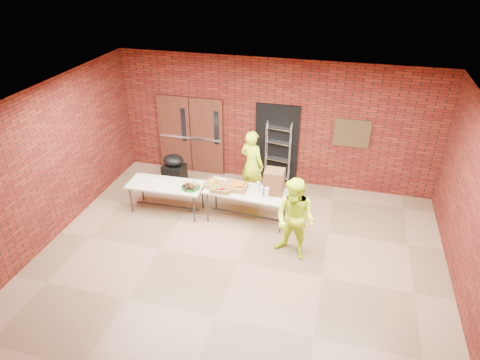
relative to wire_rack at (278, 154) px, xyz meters
The scene contains 19 objects.
room 3.41m from the wire_rack, 92.83° to the right, with size 8.08×7.08×3.28m.
double_doors 2.37m from the wire_rack, behind, with size 1.78×0.12×2.10m.
dark_doorway 0.26m from the wire_rack, 114.59° to the left, with size 1.10×0.06×2.10m, color black.
bronze_plaque 1.88m from the wire_rack, ahead, with size 0.85×0.04×0.70m, color #422C1A.
wire_rack is the anchor object (origin of this frame).
table_left 2.95m from the wire_rack, 139.54° to the right, with size 1.76×0.78×0.71m.
table_right 1.85m from the wire_rack, 101.32° to the right, with size 1.90×0.90×0.76m.
basket_bananas 2.13m from the wire_rack, 121.53° to the right, with size 0.40×0.31×0.12m.
basket_oranges 1.91m from the wire_rack, 108.81° to the right, with size 0.49×0.38×0.15m.
basket_apples 2.15m from the wire_rack, 114.45° to the right, with size 0.44×0.34×0.14m.
muffin_tray 2.53m from the wire_rack, 130.04° to the right, with size 0.43×0.43×0.11m.
napkin_box 3.16m from the wire_rack, 142.62° to the right, with size 0.16×0.11×0.05m, color white.
coffee_dispenser 1.76m from the wire_rack, 82.51° to the right, with size 0.41×0.37×0.55m, color brown.
cup_stack_front 1.95m from the wire_rack, 90.08° to the right, with size 0.07×0.07×0.22m, color white.
cup_stack_mid 2.03m from the wire_rack, 86.51° to the right, with size 0.09×0.09×0.27m, color white.
cup_stack_back 1.77m from the wire_rack, 93.51° to the right, with size 0.08×0.08×0.23m, color white.
covered_grill 2.65m from the wire_rack, 159.51° to the right, with size 0.56×0.49×0.95m.
volunteer_woman 0.90m from the wire_rack, 123.18° to the right, with size 0.63×0.41×1.73m, color #D5FD1C.
volunteer_man 2.91m from the wire_rack, 73.24° to the right, with size 0.84×0.65×1.72m, color #D5FD1C.
Camera 1 is at (1.70, -6.32, 5.58)m, focal length 32.00 mm.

